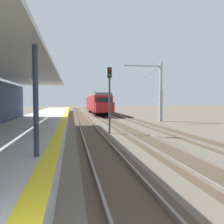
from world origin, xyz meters
name	(u,v)px	position (x,y,z in m)	size (l,w,h in m)	color
station_platform	(33,129)	(-2.50, 16.00, 0.45)	(5.00, 80.00, 0.91)	#B7B5AD
track_pair_nearest_platform	(87,127)	(1.90, 20.00, 0.05)	(2.34, 120.00, 0.16)	#4C3D2D
track_pair_middle	(121,126)	(5.30, 20.00, 0.05)	(2.34, 120.00, 0.16)	#4C3D2D
track_pair_far_side	(153,125)	(8.70, 20.00, 0.05)	(2.34, 120.00, 0.16)	#4C3D2D
approaching_train	(97,103)	(5.30, 40.60, 2.18)	(2.93, 19.60, 4.76)	maroon
rail_signal_post	(110,93)	(3.37, 15.57, 3.19)	(0.32, 0.34, 5.20)	#4C4C4C
catenary_pylon_far_side	(159,93)	(11.24, 24.78, 3.60)	(5.00, 0.40, 7.50)	#9EA3A8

